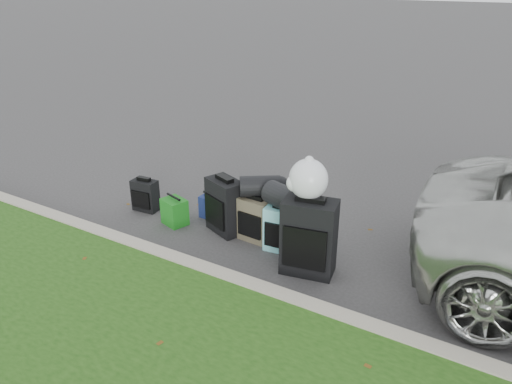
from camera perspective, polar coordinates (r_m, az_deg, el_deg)
The scene contains 12 objects.
ground at distance 6.22m, azimuth -0.16°, elevation -5.47°, with size 120.00×120.00×0.00m, color #383535.
curb at distance 5.48m, azimuth -5.67°, elevation -9.14°, with size 120.00×0.18×0.15m, color #9E937F.
suitcase_small_black at distance 7.06m, azimuth -12.53°, elevation -0.38°, with size 0.35×0.19×0.44m, color black.
suitcase_large_black_left at distance 6.29m, azimuth -3.54°, elevation -1.60°, with size 0.49×0.29×0.70m, color black.
suitcase_olive at distance 6.11m, azimuth -0.02°, elevation -3.13°, with size 0.40×0.25×0.55m, color #433D2C.
suitcase_teal at distance 5.89m, azimuth 2.91°, elevation -4.27°, with size 0.38×0.23×0.55m, color #59A5AA.
suitcase_large_black_right at distance 5.43m, azimuth 6.07°, elevation -5.16°, with size 0.57×0.34×0.86m, color black.
tote_green at distance 6.61m, azimuth -9.28°, elevation -2.24°, with size 0.31×0.25×0.35m, color #19721A.
tote_navy at distance 6.75m, azimuth -5.08°, elevation -1.68°, with size 0.28×0.22×0.30m, color navy.
duffel_left at distance 6.02m, azimuth 0.46°, elevation 0.66°, with size 0.26×0.26×0.48m, color black.
duffel_right at distance 5.70m, azimuth 3.30°, elevation -0.67°, with size 0.28×0.28×0.50m, color black.
trash_bag at distance 5.23m, azimuth 6.01°, elevation 1.46°, with size 0.42×0.42×0.42m, color white.
Camera 1 is at (2.82, -4.64, 3.04)m, focal length 35.00 mm.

